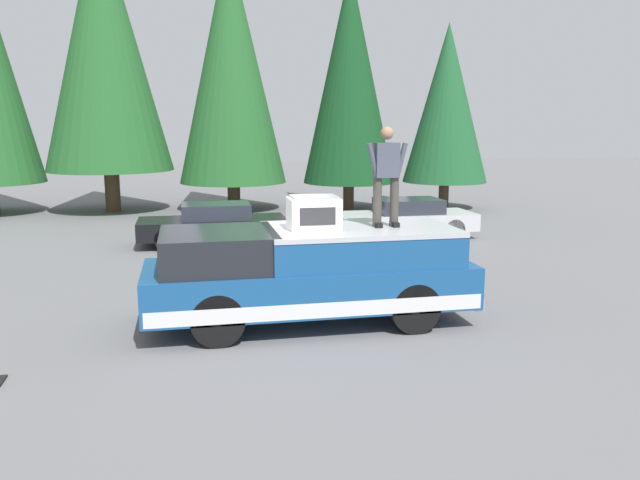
% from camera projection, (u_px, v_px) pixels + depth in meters
% --- Properties ---
extents(ground_plane, '(90.00, 90.00, 0.00)m').
position_uv_depth(ground_plane, '(266.00, 327.00, 10.88)').
color(ground_plane, slate).
extents(pickup_truck, '(2.01, 5.54, 1.65)m').
position_uv_depth(pickup_truck, '(309.00, 273.00, 10.95)').
color(pickup_truck, navy).
rests_on(pickup_truck, ground).
extents(compressor_unit, '(0.65, 0.84, 0.56)m').
position_uv_depth(compressor_unit, '(314.00, 213.00, 10.69)').
color(compressor_unit, white).
rests_on(compressor_unit, pickup_truck).
extents(person_on_truck_bed, '(0.29, 0.72, 1.69)m').
position_uv_depth(person_on_truck_bed, '(386.00, 174.00, 10.85)').
color(person_on_truck_bed, '#423D38').
rests_on(person_on_truck_bed, pickup_truck).
extents(parked_car_silver, '(1.64, 4.10, 1.16)m').
position_uv_depth(parked_car_silver, '(406.00, 218.00, 19.21)').
color(parked_car_silver, silver).
rests_on(parked_car_silver, ground).
extents(parked_car_black, '(1.64, 4.10, 1.16)m').
position_uv_depth(parked_car_black, '(213.00, 224.00, 18.10)').
color(parked_car_black, black).
rests_on(parked_car_black, ground).
extents(conifer_far_left, '(3.27, 3.27, 7.14)m').
position_uv_depth(conifer_far_left, '(447.00, 104.00, 24.85)').
color(conifer_far_left, '#4C3826').
rests_on(conifer_far_left, ground).
extents(conifer_left, '(3.55, 3.55, 9.19)m').
position_uv_depth(conifer_left, '(349.00, 77.00, 24.65)').
color(conifer_left, '#4C3826').
rests_on(conifer_left, ground).
extents(conifer_center_left, '(4.11, 4.11, 10.07)m').
position_uv_depth(conifer_center_left, '(231.00, 64.00, 24.40)').
color(conifer_center_left, '#4C3826').
rests_on(conifer_center_left, ground).
extents(conifer_center_right, '(4.71, 4.71, 10.97)m').
position_uv_depth(conifer_center_right, '(104.00, 44.00, 23.79)').
color(conifer_center_right, '#4C3826').
rests_on(conifer_center_right, ground).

